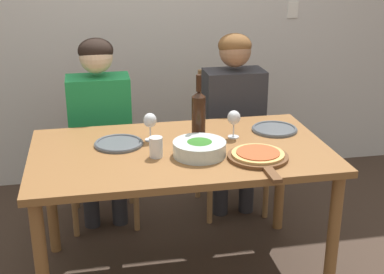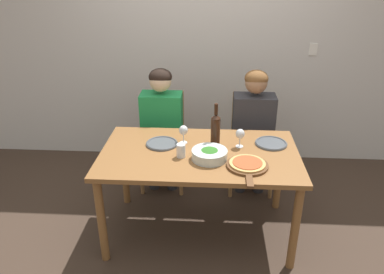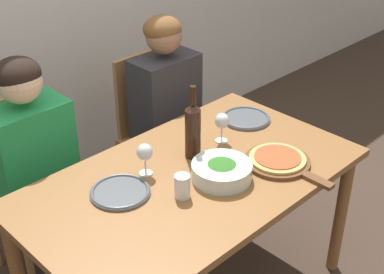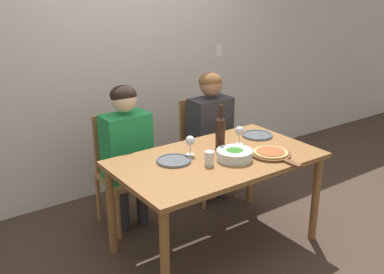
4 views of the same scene
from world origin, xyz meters
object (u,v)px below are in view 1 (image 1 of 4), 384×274
object	(u,v)px
dinner_plate_left	(119,143)
broccoli_bowl	(199,148)
wine_glass_left	(150,122)
person_woman	(100,117)
chair_left	(101,145)
person_man	(234,109)
pizza_on_board	(258,156)
dinner_plate_right	(274,129)
wine_glass_right	(234,119)
wine_bottle	(199,114)
chair_right	(229,136)
water_tumbler	(156,147)

from	to	relation	value
dinner_plate_left	broccoli_bowl	bearing A→B (deg)	-29.82
dinner_plate_left	wine_glass_left	distance (m)	0.20
person_woman	chair_left	bearing A→B (deg)	90.00
person_woman	person_man	size ratio (longest dim) A/B	1.00
person_woman	pizza_on_board	xyz separation A→B (m)	(0.73, -0.88, 0.04)
broccoli_bowl	dinner_plate_right	xyz separation A→B (m)	(0.49, 0.28, -0.03)
wine_glass_left	wine_glass_right	size ratio (longest dim) A/B	1.00
wine_bottle	dinner_plate_left	world-z (taller)	wine_bottle
chair_left	wine_glass_left	distance (m)	0.78
person_man	dinner_plate_right	distance (m)	0.52
broccoli_bowl	wine_bottle	bearing A→B (deg)	79.46
chair_right	person_woman	size ratio (longest dim) A/B	0.78
chair_left	dinner_plate_right	size ratio (longest dim) A/B	3.68
wine_glass_right	wine_bottle	bearing A→B (deg)	179.19
broccoli_bowl	dinner_plate_right	distance (m)	0.56
wine_glass_left	wine_glass_right	bearing A→B (deg)	-5.36
person_man	dinner_plate_left	size ratio (longest dim) A/B	4.74
water_tumbler	chair_right	bearing A→B (deg)	55.28
chair_right	wine_bottle	world-z (taller)	wine_bottle
dinner_plate_right	pizza_on_board	xyz separation A→B (m)	(-0.22, -0.38, 0.01)
broccoli_bowl	wine_glass_left	distance (m)	0.34
dinner_plate_left	pizza_on_board	size ratio (longest dim) A/B	0.58
person_woman	dinner_plate_left	xyz separation A→B (m)	(0.08, -0.56, 0.03)
person_woman	person_man	bearing A→B (deg)	0.00
person_woman	water_tumbler	distance (m)	0.80
wine_glass_right	pizza_on_board	bearing A→B (deg)	-83.07
dinner_plate_left	wine_glass_right	xyz separation A→B (m)	(0.61, -0.00, 0.10)
person_woman	wine_glass_left	distance (m)	0.60
chair_right	person_man	xyz separation A→B (m)	(0.00, -0.11, 0.23)
water_tumbler	pizza_on_board	bearing A→B (deg)	-14.68
pizza_on_board	wine_glass_right	bearing A→B (deg)	96.93
chair_left	person_woman	xyz separation A→B (m)	(-0.00, -0.11, 0.23)
chair_left	chair_right	world-z (taller)	same
wine_glass_right	dinner_plate_right	bearing A→B (deg)	13.38
dinner_plate_left	dinner_plate_right	distance (m)	0.87
chair_left	water_tumbler	xyz separation A→B (m)	(0.25, -0.87, 0.31)
chair_right	dinner_plate_left	xyz separation A→B (m)	(-0.78, -0.68, 0.26)
dinner_plate_left	wine_glass_left	xyz separation A→B (m)	(0.17, 0.04, 0.10)
chair_left	wine_glass_left	xyz separation A→B (m)	(0.25, -0.64, 0.36)
broccoli_bowl	dinner_plate_right	world-z (taller)	broccoli_bowl
dinner_plate_left	pizza_on_board	bearing A→B (deg)	-26.23
person_woman	broccoli_bowl	distance (m)	0.91
chair_left	person_woman	distance (m)	0.26
dinner_plate_left	wine_bottle	bearing A→B (deg)	-0.18
person_woman	wine_glass_right	world-z (taller)	person_woman
water_tumbler	person_man	bearing A→B (deg)	51.41
wine_bottle	dinner_plate_left	xyz separation A→B (m)	(-0.42, 0.00, -0.13)
person_man	wine_glass_left	size ratio (longest dim) A/B	7.97
dinner_plate_left	dinner_plate_right	world-z (taller)	same
wine_glass_left	wine_bottle	bearing A→B (deg)	-8.77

